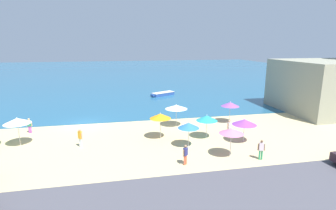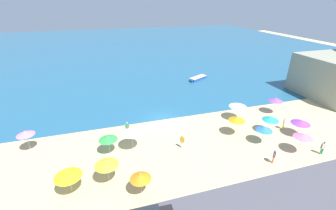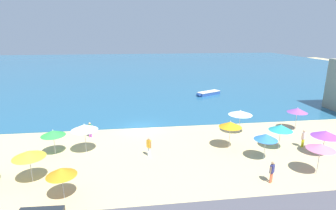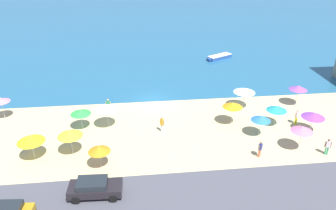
{
  "view_description": "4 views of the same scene",
  "coord_description": "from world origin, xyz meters",
  "px_view_note": "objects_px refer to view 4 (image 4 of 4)",
  "views": [
    {
      "loc": [
        3.81,
        -30.6,
        9.26
      ],
      "look_at": [
        10.23,
        0.97,
        1.61
      ],
      "focal_mm": 28.0,
      "sensor_mm": 36.0,
      "label": 1
    },
    {
      "loc": [
        -7.35,
        -27.45,
        15.96
      ],
      "look_at": [
        1.4,
        1.65,
        1.45
      ],
      "focal_mm": 24.0,
      "sensor_mm": 36.0,
      "label": 2
    },
    {
      "loc": [
        -0.62,
        -27.97,
        10.34
      ],
      "look_at": [
        3.34,
        1.95,
        2.05
      ],
      "focal_mm": 28.0,
      "sensor_mm": 36.0,
      "label": 3
    },
    {
      "loc": [
        -2.08,
        -35.91,
        17.7
      ],
      "look_at": [
        1.56,
        -2.89,
        0.9
      ],
      "focal_mm": 35.0,
      "sensor_mm": 36.0,
      "label": 4
    }
  ],
  "objects_px": {
    "beach_umbrella_4": "(70,134)",
    "parked_car_2": "(95,188)",
    "beach_umbrella_7": "(244,90)",
    "bather_2": "(297,116)",
    "beach_umbrella_6": "(99,149)",
    "bather_0": "(108,105)",
    "beach_umbrella_2": "(233,105)",
    "bather_4": "(328,146)",
    "beach_umbrella_3": "(261,118)",
    "beach_umbrella_12": "(277,108)",
    "beach_umbrella_11": "(0,100)",
    "beach_umbrella_9": "(31,139)",
    "beach_umbrella_10": "(107,107)",
    "beach_umbrella_1": "(302,129)",
    "beach_umbrella_8": "(81,112)",
    "bather_1": "(162,124)",
    "skiff_nearshore": "(219,57)",
    "bather_3": "(260,148)",
    "beach_umbrella_5": "(313,115)",
    "beach_umbrella_0": "(298,88)"
  },
  "relations": [
    {
      "from": "beach_umbrella_4",
      "to": "parked_car_2",
      "type": "bearing_deg",
      "value": -66.42
    },
    {
      "from": "beach_umbrella_7",
      "to": "bather_2",
      "type": "distance_m",
      "value": 6.31
    },
    {
      "from": "beach_umbrella_6",
      "to": "bather_0",
      "type": "height_order",
      "value": "beach_umbrella_6"
    },
    {
      "from": "beach_umbrella_2",
      "to": "bather_4",
      "type": "height_order",
      "value": "beach_umbrella_2"
    },
    {
      "from": "beach_umbrella_3",
      "to": "bather_0",
      "type": "relative_size",
      "value": 1.48
    },
    {
      "from": "beach_umbrella_4",
      "to": "beach_umbrella_12",
      "type": "distance_m",
      "value": 20.77
    },
    {
      "from": "bather_0",
      "to": "beach_umbrella_12",
      "type": "bearing_deg",
      "value": -16.16
    },
    {
      "from": "beach_umbrella_11",
      "to": "bather_2",
      "type": "distance_m",
      "value": 31.8
    },
    {
      "from": "beach_umbrella_6",
      "to": "beach_umbrella_7",
      "type": "bearing_deg",
      "value": 31.3
    },
    {
      "from": "beach_umbrella_9",
      "to": "beach_umbrella_10",
      "type": "relative_size",
      "value": 0.89
    },
    {
      "from": "beach_umbrella_7",
      "to": "parked_car_2",
      "type": "relative_size",
      "value": 0.62
    },
    {
      "from": "beach_umbrella_12",
      "to": "beach_umbrella_10",
      "type": "bearing_deg",
      "value": 175.0
    },
    {
      "from": "bather_0",
      "to": "beach_umbrella_10",
      "type": "bearing_deg",
      "value": -87.47
    },
    {
      "from": "beach_umbrella_1",
      "to": "beach_umbrella_2",
      "type": "xyz_separation_m",
      "value": [
        -4.93,
        5.4,
        0.06
      ]
    },
    {
      "from": "beach_umbrella_6",
      "to": "bather_2",
      "type": "bearing_deg",
      "value": 14.79
    },
    {
      "from": "beach_umbrella_8",
      "to": "bather_1",
      "type": "xyz_separation_m",
      "value": [
        8.21,
        -1.58,
        -0.99
      ]
    },
    {
      "from": "beach_umbrella_4",
      "to": "beach_umbrella_10",
      "type": "bearing_deg",
      "value": 56.1
    },
    {
      "from": "beach_umbrella_3",
      "to": "beach_umbrella_12",
      "type": "height_order",
      "value": "beach_umbrella_12"
    },
    {
      "from": "beach_umbrella_2",
      "to": "beach_umbrella_9",
      "type": "relative_size",
      "value": 1.09
    },
    {
      "from": "bather_4",
      "to": "bather_2",
      "type": "bearing_deg",
      "value": 92.27
    },
    {
      "from": "beach_umbrella_8",
      "to": "skiff_nearshore",
      "type": "xyz_separation_m",
      "value": [
        19.82,
        20.44,
        -1.63
      ]
    },
    {
      "from": "beach_umbrella_8",
      "to": "bather_3",
      "type": "relative_size",
      "value": 1.39
    },
    {
      "from": "beach_umbrella_10",
      "to": "beach_umbrella_12",
      "type": "bearing_deg",
      "value": -5.0
    },
    {
      "from": "bather_0",
      "to": "bather_4",
      "type": "distance_m",
      "value": 23.0
    },
    {
      "from": "bather_1",
      "to": "skiff_nearshore",
      "type": "xyz_separation_m",
      "value": [
        11.61,
        22.02,
        -0.65
      ]
    },
    {
      "from": "beach_umbrella_2",
      "to": "bather_1",
      "type": "xyz_separation_m",
      "value": [
        -7.49,
        -0.77,
        -1.34
      ]
    },
    {
      "from": "bather_1",
      "to": "skiff_nearshore",
      "type": "height_order",
      "value": "bather_1"
    },
    {
      "from": "beach_umbrella_7",
      "to": "beach_umbrella_11",
      "type": "relative_size",
      "value": 0.99
    },
    {
      "from": "beach_umbrella_5",
      "to": "bather_0",
      "type": "bearing_deg",
      "value": 161.81
    },
    {
      "from": "beach_umbrella_12",
      "to": "parked_car_2",
      "type": "bearing_deg",
      "value": -153.81
    },
    {
      "from": "beach_umbrella_9",
      "to": "beach_umbrella_8",
      "type": "bearing_deg",
      "value": 52.98
    },
    {
      "from": "beach_umbrella_2",
      "to": "bather_1",
      "type": "relative_size",
      "value": 1.5
    },
    {
      "from": "beach_umbrella_2",
      "to": "beach_umbrella_12",
      "type": "distance_m",
      "value": 4.58
    },
    {
      "from": "beach_umbrella_12",
      "to": "bather_4",
      "type": "height_order",
      "value": "beach_umbrella_12"
    },
    {
      "from": "beach_umbrella_12",
      "to": "skiff_nearshore",
      "type": "relative_size",
      "value": 0.52
    },
    {
      "from": "beach_umbrella_9",
      "to": "parked_car_2",
      "type": "bearing_deg",
      "value": -43.1
    },
    {
      "from": "beach_umbrella_3",
      "to": "bather_2",
      "type": "distance_m",
      "value": 5.28
    },
    {
      "from": "beach_umbrella_4",
      "to": "bather_3",
      "type": "relative_size",
      "value": 1.53
    },
    {
      "from": "beach_umbrella_9",
      "to": "skiff_nearshore",
      "type": "bearing_deg",
      "value": 47.14
    },
    {
      "from": "bather_3",
      "to": "beach_umbrella_1",
      "type": "bearing_deg",
      "value": 8.66
    },
    {
      "from": "beach_umbrella_7",
      "to": "bather_2",
      "type": "xyz_separation_m",
      "value": [
        4.5,
        -4.22,
        -1.32
      ]
    },
    {
      "from": "beach_umbrella_4",
      "to": "bather_4",
      "type": "distance_m",
      "value": 23.39
    },
    {
      "from": "beach_umbrella_4",
      "to": "bather_0",
      "type": "distance_m",
      "value": 8.68
    },
    {
      "from": "beach_umbrella_4",
      "to": "bather_3",
      "type": "bearing_deg",
      "value": -7.77
    },
    {
      "from": "beach_umbrella_8",
      "to": "bather_2",
      "type": "relative_size",
      "value": 1.35
    },
    {
      "from": "beach_umbrella_0",
      "to": "beach_umbrella_6",
      "type": "relative_size",
      "value": 1.14
    },
    {
      "from": "beach_umbrella_5",
      "to": "beach_umbrella_9",
      "type": "distance_m",
      "value": 27.05
    },
    {
      "from": "beach_umbrella_9",
      "to": "bather_2",
      "type": "relative_size",
      "value": 1.43
    },
    {
      "from": "beach_umbrella_3",
      "to": "beach_umbrella_11",
      "type": "height_order",
      "value": "beach_umbrella_11"
    },
    {
      "from": "beach_umbrella_6",
      "to": "beach_umbrella_2",
      "type": "bearing_deg",
      "value": 24.34
    }
  ]
}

